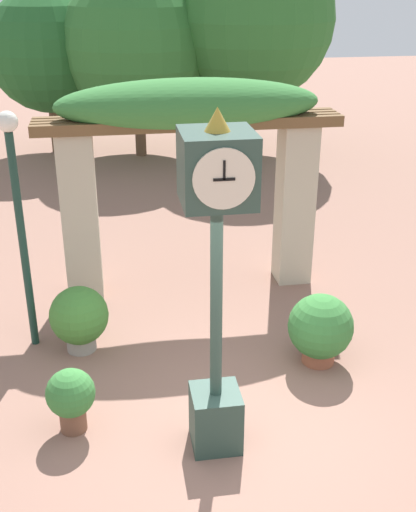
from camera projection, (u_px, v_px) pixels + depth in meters
ground_plane at (235, 432)px, 6.88m from camera, size 60.00×60.00×0.00m
pedestal_clock at (216, 270)px, 5.90m from camera, size 0.63×0.68×3.50m
pergola at (189, 137)px, 9.11m from camera, size 4.34×1.11×3.17m
potted_plant_near_left at (71, 396)px, 6.75m from camera, size 0.52×0.52×0.73m
potted_plant_near_right at (79, 317)px, 8.18m from camera, size 0.76×0.76×0.88m
potted_plant_far_left at (320, 328)px, 7.92m from camera, size 0.81×0.81×0.92m
lamp_post at (18, 205)px, 7.72m from camera, size 0.25×0.25×3.07m
tree_line at (171, 34)px, 15.95m from camera, size 8.67×4.58×5.43m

